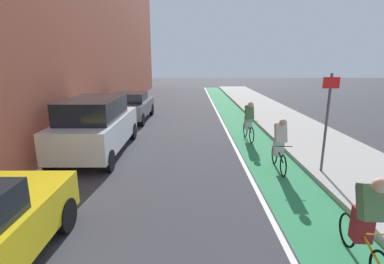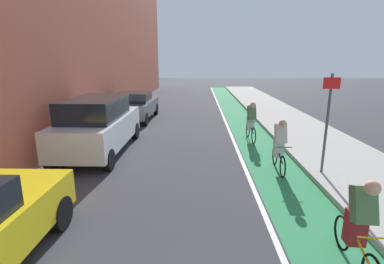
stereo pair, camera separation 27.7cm
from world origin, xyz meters
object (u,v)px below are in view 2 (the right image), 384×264
object	(u,v)px
cyclist_mid	(280,145)
street_sign_post	(328,116)
parked_suv_white	(98,124)
cyclist_trailing	(251,120)
parked_sedan_gray	(135,106)
cyclist_lead	(360,220)

from	to	relation	value
cyclist_mid	street_sign_post	size ratio (longest dim) A/B	0.61
parked_suv_white	cyclist_trailing	bearing A→B (deg)	17.29
parked_sedan_gray	cyclist_lead	bearing A→B (deg)	-62.76
parked_suv_white	cyclist_mid	world-z (taller)	parked_suv_white
cyclist_lead	cyclist_trailing	world-z (taller)	cyclist_trailing
parked_sedan_gray	street_sign_post	distance (m)	10.67
parked_sedan_gray	street_sign_post	size ratio (longest dim) A/B	1.56
cyclist_mid	street_sign_post	world-z (taller)	street_sign_post
cyclist_trailing	parked_suv_white	bearing A→B (deg)	-162.71
parked_suv_white	parked_sedan_gray	world-z (taller)	parked_suv_white
cyclist_lead	street_sign_post	size ratio (longest dim) A/B	0.60
parked_sedan_gray	street_sign_post	bearing A→B (deg)	-48.53
cyclist_mid	cyclist_trailing	bearing A→B (deg)	94.33
parked_suv_white	cyclist_mid	xyz separation A→B (m)	(5.94, -1.62, -0.21)
cyclist_mid	street_sign_post	distance (m)	1.54
parked_sedan_gray	cyclist_lead	world-z (taller)	cyclist_lead
parked_suv_white	cyclist_mid	bearing A→B (deg)	-15.27
parked_suv_white	cyclist_lead	distance (m)	8.39
parked_sedan_gray	street_sign_post	world-z (taller)	street_sign_post
parked_sedan_gray	cyclist_mid	xyz separation A→B (m)	(5.94, -7.49, 0.02)
parked_suv_white	street_sign_post	bearing A→B (deg)	-16.60
cyclist_lead	cyclist_trailing	bearing A→B (deg)	92.58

